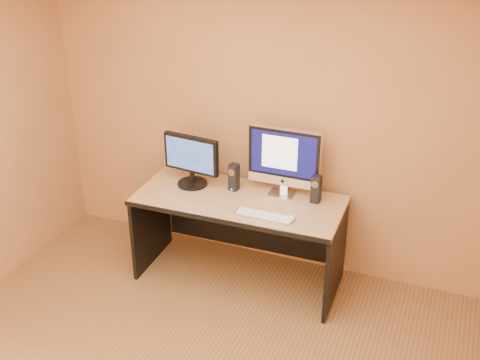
# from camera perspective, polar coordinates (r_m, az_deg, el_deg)

# --- Properties ---
(walls) EXTENTS (4.00, 4.00, 2.60)m
(walls) POSITION_cam_1_polar(r_m,az_deg,el_deg) (3.38, -8.22, -5.95)
(walls) COLOR #AA6F44
(walls) RESTS_ON ground
(ceiling) EXTENTS (4.00, 4.00, 0.00)m
(ceiling) POSITION_cam_1_polar(r_m,az_deg,el_deg) (2.90, -9.93, 16.23)
(ceiling) COLOR white
(ceiling) RESTS_ON walls
(desk) EXTENTS (1.70, 0.77, 0.78)m
(desk) POSITION_cam_1_polar(r_m,az_deg,el_deg) (5.08, -0.12, -5.66)
(desk) COLOR tan
(desk) RESTS_ON ground
(imac) EXTENTS (0.60, 0.22, 0.58)m
(imac) POSITION_cam_1_polar(r_m,az_deg,el_deg) (4.83, 4.09, 1.67)
(imac) COLOR silver
(imac) RESTS_ON desk
(second_monitor) EXTENTS (0.53, 0.30, 0.44)m
(second_monitor) POSITION_cam_1_polar(r_m,az_deg,el_deg) (5.03, -4.62, 1.82)
(second_monitor) COLOR black
(second_monitor) RESTS_ON desk
(speaker_left) EXTENTS (0.08, 0.09, 0.23)m
(speaker_left) POSITION_cam_1_polar(r_m,az_deg,el_deg) (4.98, -0.59, 0.28)
(speaker_left) COLOR black
(speaker_left) RESTS_ON desk
(speaker_right) EXTENTS (0.08, 0.08, 0.23)m
(speaker_right) POSITION_cam_1_polar(r_m,az_deg,el_deg) (4.82, 7.23, -0.85)
(speaker_right) COLOR black
(speaker_right) RESTS_ON desk
(keyboard) EXTENTS (0.45, 0.12, 0.02)m
(keyboard) POSITION_cam_1_polar(r_m,az_deg,el_deg) (4.63, 2.28, -3.39)
(keyboard) COLOR #B2B1B6
(keyboard) RESTS_ON desk
(mouse) EXTENTS (0.07, 0.11, 0.04)m
(mouse) POSITION_cam_1_polar(r_m,az_deg,el_deg) (4.59, 4.84, -3.65)
(mouse) COLOR silver
(mouse) RESTS_ON desk
(cable_a) EXTENTS (0.07, 0.23, 0.01)m
(cable_a) POSITION_cam_1_polar(r_m,az_deg,el_deg) (5.06, 4.52, -0.78)
(cable_a) COLOR black
(cable_a) RESTS_ON desk
(cable_b) EXTENTS (0.07, 0.18, 0.01)m
(cable_b) POSITION_cam_1_polar(r_m,az_deg,el_deg) (5.07, 4.00, -0.67)
(cable_b) COLOR black
(cable_b) RESTS_ON desk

